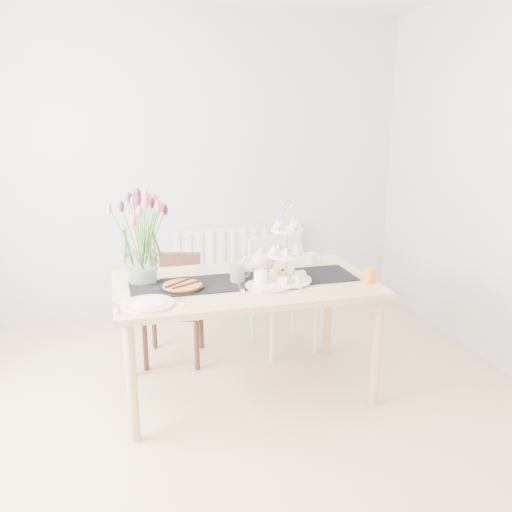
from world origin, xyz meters
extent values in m
plane|color=tan|center=(0.00, 0.00, 0.00)|extent=(4.50, 4.50, 0.00)
plane|color=silver|center=(0.00, 2.25, 1.30)|extent=(4.00, 0.00, 4.00)
cube|color=white|center=(0.50, 2.19, 0.45)|extent=(1.20, 0.08, 0.60)
cube|color=tan|center=(0.18, 0.66, 0.73)|extent=(1.60, 0.90, 0.04)
cylinder|color=tan|center=(-0.55, 0.28, 0.35)|extent=(0.06, 0.06, 0.71)
cylinder|color=tan|center=(0.91, 0.28, 0.35)|extent=(0.06, 0.06, 0.71)
cylinder|color=tan|center=(-0.55, 1.04, 0.35)|extent=(0.06, 0.06, 0.71)
cylinder|color=tan|center=(0.91, 1.04, 0.35)|extent=(0.06, 0.06, 0.71)
cube|color=#361C13|center=(-0.21, 1.25, 0.38)|extent=(0.46, 0.46, 0.04)
cube|color=#361C13|center=(-0.16, 1.42, 0.58)|extent=(0.38, 0.13, 0.36)
cylinder|color=#361C13|center=(-0.43, 1.12, 0.18)|extent=(0.04, 0.04, 0.36)
cylinder|color=#361C13|center=(-0.08, 1.03, 0.18)|extent=(0.04, 0.04, 0.36)
cylinder|color=#361C13|center=(-0.34, 1.47, 0.18)|extent=(0.04, 0.04, 0.36)
cylinder|color=#361C13|center=(0.01, 1.38, 0.18)|extent=(0.04, 0.04, 0.36)
cube|color=white|center=(0.62, 1.23, 0.42)|extent=(0.47, 0.47, 0.04)
cube|color=white|center=(0.60, 1.42, 0.64)|extent=(0.42, 0.10, 0.40)
cylinder|color=white|center=(0.47, 1.03, 0.20)|extent=(0.04, 0.04, 0.40)
cylinder|color=white|center=(0.83, 1.08, 0.20)|extent=(0.04, 0.04, 0.40)
cylinder|color=white|center=(0.42, 1.39, 0.20)|extent=(0.04, 0.04, 0.40)
cylinder|color=white|center=(0.78, 1.44, 0.20)|extent=(0.04, 0.04, 0.40)
cube|color=black|center=(0.18, 0.66, 0.75)|extent=(1.40, 0.35, 0.01)
cube|color=silver|center=(-0.43, 0.82, 0.84)|extent=(0.19, 0.19, 0.19)
cylinder|color=gold|center=(0.42, 0.59, 0.98)|extent=(0.01, 0.01, 0.46)
cylinder|color=white|center=(0.42, 0.59, 0.77)|extent=(0.31, 0.31, 0.01)
cylinder|color=white|center=(0.42, 0.59, 0.93)|extent=(0.25, 0.25, 0.01)
cylinder|color=white|center=(0.42, 0.59, 1.08)|extent=(0.20, 0.20, 0.01)
cylinder|color=white|center=(0.71, 0.91, 0.79)|extent=(0.09, 0.09, 0.08)
cylinder|color=black|center=(-0.22, 0.62, 0.76)|extent=(0.26, 0.26, 0.02)
cylinder|color=#C5621B|center=(-0.22, 0.62, 0.78)|extent=(0.23, 0.23, 0.01)
cylinder|color=slate|center=(0.13, 0.66, 0.80)|extent=(0.10, 0.10, 0.11)
cylinder|color=white|center=(0.25, 0.56, 0.80)|extent=(0.09, 0.09, 0.10)
cylinder|color=orange|center=(0.92, 0.45, 0.80)|extent=(0.10, 0.10, 0.09)
cylinder|color=silver|center=(-0.43, 0.40, 0.76)|extent=(0.31, 0.31, 0.01)
cylinder|color=white|center=(0.29, 0.53, 0.76)|extent=(0.31, 0.31, 0.01)
camera|label=1|loc=(-0.60, -2.44, 1.80)|focal=38.00mm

